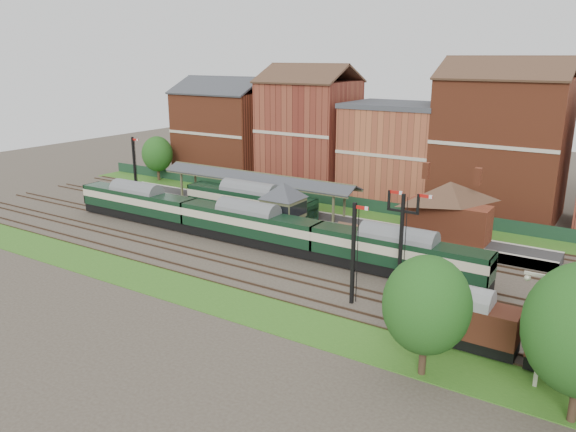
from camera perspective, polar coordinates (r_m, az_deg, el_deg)
The scene contains 19 objects.
ground at distance 54.24m, azimuth 0.31°, elevation -3.80°, with size 160.00×160.00×0.00m, color #473D33.
grass_back at distance 67.64m, azimuth 7.61°, elevation 0.13°, with size 90.00×4.50×0.06m, color #2D6619.
grass_front at distance 45.30m, azimuth -7.96°, elevation -8.06°, with size 90.00×5.00×0.06m, color #2D6619.
fence at distance 69.20m, azimuth 8.35°, elevation 1.08°, with size 90.00×0.12×1.50m, color #193823.
platform at distance 64.48m, azimuth 1.22°, elevation -0.09°, with size 55.00×3.40×1.00m, color #2D2D2D.
signal_box at distance 57.44m, azimuth -0.47°, elevation 0.68°, with size 5.40×5.40×6.00m.
brick_hut at distance 54.23m, azimuth 6.63°, elevation -2.58°, with size 3.20×2.64×2.94m.
station_building at distance 56.86m, azimuth 15.99°, elevation 0.68°, with size 8.10×8.10×5.90m.
canopy at distance 66.73m, azimuth -3.16°, elevation 4.06°, with size 26.00×3.89×4.08m.
semaphore_bracket at distance 45.49m, azimuth 11.49°, elevation -1.92°, with size 3.60×0.25×8.18m.
semaphore_platform_end at distance 78.11m, azimuth -15.33°, elevation 4.95°, with size 1.23×0.25×8.00m.
semaphore_siding at distance 42.48m, azimuth 6.67°, elevation -3.68°, with size 1.23×0.25×8.00m.
yard_lamp at distance 34.85m, azimuth 24.49°, elevation -9.95°, with size 2.60×0.22×7.00m.
town_backdrop at distance 74.30m, azimuth 10.70°, elevation 6.93°, with size 69.00×10.00×16.00m.
dmu_train at distance 56.32m, azimuth -4.05°, elevation -0.77°, with size 47.66×2.51×3.66m.
platform_railcar at distance 63.98m, azimuth -3.91°, elevation 1.37°, with size 16.59×2.62×3.82m.
goods_van_a at distance 38.61m, azimuth 18.51°, elevation -10.24°, with size 5.33×2.31×3.23m.
tree_far at distance 33.72m, azimuth 13.90°, elevation -8.78°, with size 5.12×5.12×7.48m.
tree_back at distance 87.24m, azimuth -13.14°, elevation 6.16°, with size 4.61×4.61×6.74m.
Camera 1 is at (27.41, -43.04, 18.40)m, focal length 35.00 mm.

